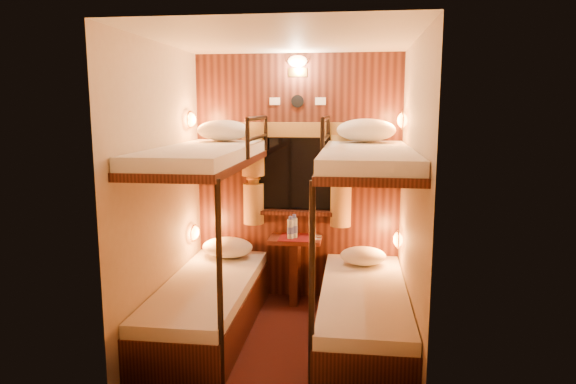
# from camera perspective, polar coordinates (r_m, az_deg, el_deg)

# --- Properties ---
(floor) EXTENTS (2.10, 2.10, 0.00)m
(floor) POSITION_cam_1_polar(r_m,az_deg,el_deg) (4.40, -0.54, -16.08)
(floor) COLOR #3D1B10
(floor) RESTS_ON ground
(ceiling) EXTENTS (2.10, 2.10, 0.00)m
(ceiling) POSITION_cam_1_polar(r_m,az_deg,el_deg) (4.01, -0.59, 16.67)
(ceiling) COLOR silver
(ceiling) RESTS_ON wall_back
(wall_back) EXTENTS (2.40, 0.00, 2.40)m
(wall_back) POSITION_cam_1_polar(r_m,az_deg,el_deg) (5.06, 1.08, 1.53)
(wall_back) COLOR #C6B293
(wall_back) RESTS_ON floor
(wall_front) EXTENTS (2.40, 0.00, 2.40)m
(wall_front) POSITION_cam_1_polar(r_m,az_deg,el_deg) (3.02, -3.33, -3.90)
(wall_front) COLOR #C6B293
(wall_front) RESTS_ON floor
(wall_left) EXTENTS (0.00, 2.40, 2.40)m
(wall_left) POSITION_cam_1_polar(r_m,az_deg,el_deg) (4.29, -13.92, -0.19)
(wall_left) COLOR #C6B293
(wall_left) RESTS_ON floor
(wall_right) EXTENTS (0.00, 2.40, 2.40)m
(wall_right) POSITION_cam_1_polar(r_m,az_deg,el_deg) (4.02, 13.70, -0.80)
(wall_right) COLOR #C6B293
(wall_right) RESTS_ON floor
(back_panel) EXTENTS (2.00, 0.03, 2.40)m
(back_panel) POSITION_cam_1_polar(r_m,az_deg,el_deg) (5.05, 1.06, 1.51)
(back_panel) COLOR black
(back_panel) RESTS_ON floor
(bunk_left) EXTENTS (0.72, 1.90, 1.82)m
(bunk_left) POSITION_cam_1_polar(r_m,az_deg,el_deg) (4.39, -8.92, -8.43)
(bunk_left) COLOR black
(bunk_left) RESTS_ON floor
(bunk_right) EXTENTS (0.72, 1.90, 1.82)m
(bunk_right) POSITION_cam_1_polar(r_m,az_deg,el_deg) (4.22, 8.44, -9.14)
(bunk_right) COLOR black
(bunk_right) RESTS_ON floor
(window) EXTENTS (1.00, 0.12, 0.79)m
(window) POSITION_cam_1_polar(r_m,az_deg,el_deg) (5.02, 1.02, 1.24)
(window) COLOR black
(window) RESTS_ON back_panel
(curtains) EXTENTS (1.10, 0.22, 1.00)m
(curtains) POSITION_cam_1_polar(r_m,az_deg,el_deg) (4.98, 0.98, 2.13)
(curtains) COLOR olive
(curtains) RESTS_ON back_panel
(back_fixtures) EXTENTS (0.54, 0.09, 0.48)m
(back_fixtures) POSITION_cam_1_polar(r_m,az_deg,el_deg) (4.98, 1.06, 13.46)
(back_fixtures) COLOR black
(back_fixtures) RESTS_ON back_panel
(reading_lamps) EXTENTS (2.00, 0.20, 1.25)m
(reading_lamps) POSITION_cam_1_polar(r_m,az_deg,el_deg) (4.71, 0.61, 1.43)
(reading_lamps) COLOR orange
(reading_lamps) RESTS_ON wall_left
(table) EXTENTS (0.50, 0.34, 0.66)m
(table) POSITION_cam_1_polar(r_m,az_deg,el_deg) (5.04, 0.80, -7.66)
(table) COLOR #5E2715
(table) RESTS_ON floor
(bottle_left) EXTENTS (0.07, 0.07, 0.23)m
(bottle_left) POSITION_cam_1_polar(r_m,az_deg,el_deg) (4.94, 0.70, -4.00)
(bottle_left) COLOR #99BFE5
(bottle_left) RESTS_ON table
(bottle_right) EXTENTS (0.06, 0.06, 0.22)m
(bottle_right) POSITION_cam_1_polar(r_m,az_deg,el_deg) (4.90, 0.27, -4.15)
(bottle_right) COLOR #99BFE5
(bottle_right) RESTS_ON table
(sachet_a) EXTENTS (0.09, 0.07, 0.01)m
(sachet_a) POSITION_cam_1_polar(r_m,az_deg,el_deg) (4.92, 3.20, -5.23)
(sachet_a) COLOR silver
(sachet_a) RESTS_ON table
(sachet_b) EXTENTS (0.08, 0.07, 0.01)m
(sachet_b) POSITION_cam_1_polar(r_m,az_deg,el_deg) (5.03, 3.26, -4.88)
(sachet_b) COLOR silver
(sachet_b) RESTS_ON table
(pillow_lower_left) EXTENTS (0.49, 0.35, 0.19)m
(pillow_lower_left) POSITION_cam_1_polar(r_m,az_deg,el_deg) (5.03, -6.74, -6.13)
(pillow_lower_left) COLOR white
(pillow_lower_left) RESTS_ON bunk_left
(pillow_lower_right) EXTENTS (0.42, 0.30, 0.17)m
(pillow_lower_right) POSITION_cam_1_polar(r_m,az_deg,el_deg) (4.82, 8.34, -7.03)
(pillow_lower_right) COLOR white
(pillow_lower_right) RESTS_ON bunk_right
(pillow_upper_left) EXTENTS (0.49, 0.35, 0.19)m
(pillow_upper_left) POSITION_cam_1_polar(r_m,az_deg,el_deg) (4.79, -7.19, 6.81)
(pillow_upper_left) COLOR white
(pillow_upper_left) RESTS_ON bunk_left
(pillow_upper_right) EXTENTS (0.53, 0.38, 0.21)m
(pillow_upper_right) POSITION_cam_1_polar(r_m,az_deg,el_deg) (4.66, 8.67, 6.80)
(pillow_upper_right) COLOR white
(pillow_upper_right) RESTS_ON bunk_right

